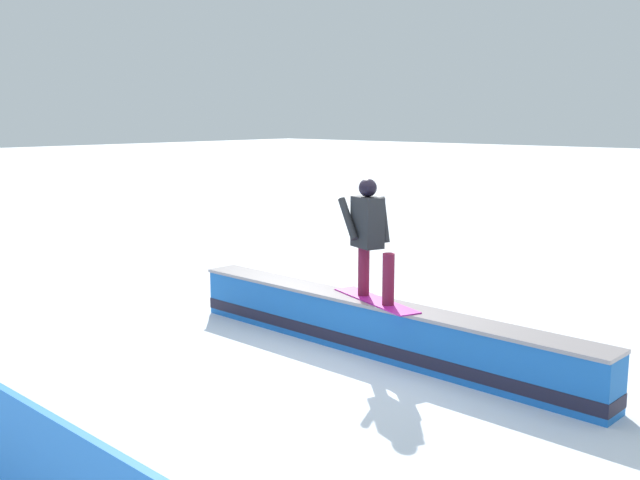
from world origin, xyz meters
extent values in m
plane|color=white|center=(0.00, 0.00, 0.00)|extent=(120.00, 120.00, 0.00)
cube|color=blue|center=(0.00, 0.00, 0.31)|extent=(5.88, 0.61, 0.61)
cube|color=black|center=(0.00, 0.00, 0.15)|extent=(5.89, 0.62, 0.15)
cube|color=gray|center=(0.00, 0.00, 0.63)|extent=(5.89, 0.67, 0.04)
cube|color=#B31D90|center=(0.01, 0.00, 0.66)|extent=(1.49, 0.77, 0.01)
cylinder|color=maroon|center=(0.26, -0.09, 0.97)|extent=(0.18, 0.18, 0.61)
cylinder|color=maroon|center=(-0.24, 0.09, 0.97)|extent=(0.18, 0.18, 0.61)
cube|color=black|center=(0.20, -0.07, 1.58)|extent=(0.46, 0.36, 0.61)
sphere|color=black|center=(0.20, -0.07, 1.99)|extent=(0.22, 0.22, 0.22)
cylinder|color=black|center=(0.42, 0.03, 1.61)|extent=(0.40, 0.22, 0.50)
cylinder|color=black|center=(0.05, -0.19, 1.61)|extent=(0.23, 0.16, 0.56)
camera|label=1|loc=(-5.27, 6.89, 2.85)|focal=41.78mm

